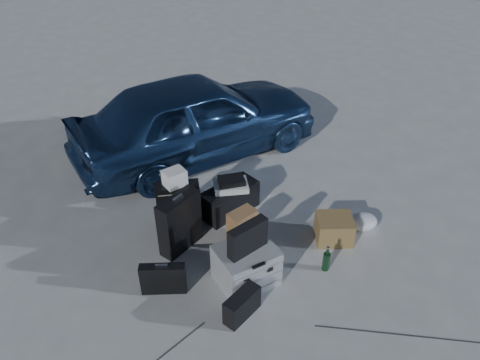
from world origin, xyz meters
name	(u,v)px	position (x,y,z in m)	size (l,w,h in m)	color
ground	(253,282)	(0.00, 0.00, 0.00)	(60.00, 60.00, 0.00)	#B7B7B2
car	(197,117)	(0.51, 2.57, 0.60)	(1.41, 3.49, 1.19)	navy
pelican_case	(246,265)	(-0.05, 0.07, 0.21)	(0.57, 0.47, 0.42)	gray
laptop_bag	(248,238)	(-0.04, 0.06, 0.58)	(0.43, 0.11, 0.32)	black
briefcase	(163,279)	(-0.85, 0.32, 0.17)	(0.45, 0.10, 0.35)	black
suitcase_left	(180,223)	(-0.45, 0.85, 0.33)	(0.51, 0.18, 0.67)	black
suitcase_right	(179,205)	(-0.32, 1.19, 0.29)	(0.49, 0.18, 0.59)	black
white_carton	(175,178)	(-0.34, 1.20, 0.68)	(0.23, 0.19, 0.19)	silver
duffel_bag	(230,200)	(0.31, 1.15, 0.18)	(0.71, 0.31, 0.36)	black
flat_box_white	(231,185)	(0.32, 1.14, 0.39)	(0.40, 0.30, 0.07)	silver
flat_box_black	(231,181)	(0.33, 1.14, 0.46)	(0.30, 0.21, 0.06)	black
kraft_bag	(242,227)	(0.19, 0.61, 0.21)	(0.31, 0.19, 0.41)	olive
cardboard_box	(334,229)	(1.12, 0.15, 0.15)	(0.40, 0.35, 0.30)	olive
plastic_bag	(363,222)	(1.55, 0.15, 0.09)	(0.33, 0.28, 0.18)	silver
messenger_bag	(242,305)	(-0.30, -0.31, 0.14)	(0.40, 0.15, 0.28)	black
green_bottle	(327,259)	(0.76, -0.19, 0.15)	(0.08, 0.08, 0.30)	black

